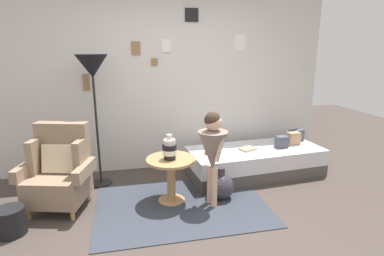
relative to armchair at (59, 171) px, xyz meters
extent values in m
plane|color=#423833|center=(1.41, -0.92, -0.44)|extent=(12.00, 12.00, 0.00)
cube|color=silver|center=(1.41, 1.03, 0.86)|extent=(4.80, 0.10, 2.60)
cube|color=white|center=(2.49, 0.98, 1.43)|extent=(0.16, 0.02, 0.23)
cube|color=slate|center=(2.49, 0.97, 1.43)|extent=(0.13, 0.01, 0.18)
cube|color=olive|center=(0.27, 0.98, 0.90)|extent=(0.09, 0.02, 0.23)
cube|color=#AFAFA6|center=(0.27, 0.97, 0.90)|extent=(0.07, 0.01, 0.18)
cube|color=white|center=(1.39, 0.98, 1.38)|extent=(0.14, 0.02, 0.18)
cube|color=#A1A198|center=(1.39, 0.97, 1.38)|extent=(0.11, 0.01, 0.14)
cube|color=olive|center=(0.96, 0.98, 1.35)|extent=(0.12, 0.02, 0.18)
cube|color=#9A9A8D|center=(0.96, 0.97, 1.35)|extent=(0.10, 0.01, 0.14)
cube|color=black|center=(1.76, 0.98, 1.80)|extent=(0.19, 0.02, 0.19)
cube|color=#A7A79F|center=(1.76, 0.97, 1.80)|extent=(0.15, 0.01, 0.14)
cube|color=olive|center=(1.22, 0.98, 1.16)|extent=(0.09, 0.02, 0.10)
cube|color=gray|center=(1.22, 0.97, 1.16)|extent=(0.07, 0.01, 0.08)
cube|color=#333842|center=(1.36, -0.30, -0.43)|extent=(1.96, 1.38, 0.01)
cylinder|color=tan|center=(-0.31, -0.22, -0.38)|extent=(0.04, 0.04, 0.12)
cylinder|color=tan|center=(0.16, -0.35, -0.38)|extent=(0.04, 0.04, 0.12)
cylinder|color=tan|center=(-0.19, 0.21, -0.38)|extent=(0.04, 0.04, 0.12)
cylinder|color=tan|center=(0.27, 0.09, -0.38)|extent=(0.04, 0.04, 0.12)
cube|color=#8C725B|center=(-0.02, -0.07, -0.17)|extent=(0.72, 0.70, 0.30)
cube|color=#8C725B|center=(0.04, 0.15, 0.26)|extent=(0.62, 0.29, 0.55)
cube|color=#8C725B|center=(-0.24, 0.09, 0.17)|extent=(0.16, 0.32, 0.39)
cube|color=#8C725B|center=(0.26, -0.04, 0.17)|extent=(0.16, 0.32, 0.39)
cube|color=#8C725B|center=(-0.34, 0.00, 0.05)|extent=(0.22, 0.51, 0.14)
cube|color=#8C725B|center=(0.30, -0.17, 0.05)|extent=(0.22, 0.51, 0.14)
cube|color=beige|center=(0.01, 0.03, 0.14)|extent=(0.39, 0.25, 0.33)
cube|color=#4C4742|center=(2.56, 0.39, -0.35)|extent=(1.96, 0.95, 0.18)
cube|color=silver|center=(2.56, 0.39, -0.15)|extent=(1.96, 0.95, 0.22)
cube|color=#474C56|center=(3.32, 0.59, 0.05)|extent=(0.24, 0.16, 0.18)
cube|color=tan|center=(3.19, 0.44, 0.05)|extent=(0.18, 0.13, 0.18)
cube|color=#474C56|center=(2.95, 0.34, 0.05)|extent=(0.18, 0.14, 0.17)
cylinder|color=tan|center=(1.26, -0.15, -0.43)|extent=(0.32, 0.32, 0.02)
cylinder|color=tan|center=(1.26, -0.15, -0.17)|extent=(0.10, 0.10, 0.50)
cylinder|color=tan|center=(1.26, -0.15, 0.09)|extent=(0.58, 0.58, 0.03)
cylinder|color=black|center=(1.25, -0.17, 0.14)|extent=(0.14, 0.14, 0.06)
cylinder|color=silver|center=(1.25, -0.17, 0.20)|extent=(0.17, 0.17, 0.06)
cylinder|color=black|center=(1.25, -0.17, 0.25)|extent=(0.17, 0.17, 0.06)
cylinder|color=silver|center=(1.25, -0.17, 0.31)|extent=(0.14, 0.14, 0.06)
cylinder|color=silver|center=(1.25, -0.17, 0.37)|extent=(0.07, 0.07, 0.06)
cylinder|color=black|center=(0.40, 0.54, -0.43)|extent=(0.28, 0.28, 0.02)
cylinder|color=black|center=(0.40, 0.54, 0.40)|extent=(0.03, 0.03, 1.63)
cone|color=black|center=(0.40, 0.54, 1.14)|extent=(0.40, 0.40, 0.29)
cylinder|color=#D8AD8E|center=(1.72, -0.40, -0.20)|extent=(0.07, 0.07, 0.48)
cylinder|color=#D8AD8E|center=(1.70, -0.30, -0.20)|extent=(0.07, 0.07, 0.48)
cone|color=gray|center=(1.71, -0.35, 0.23)|extent=(0.34, 0.34, 0.45)
cylinder|color=gray|center=(1.71, -0.35, 0.39)|extent=(0.17, 0.17, 0.17)
cylinder|color=#D8AD8E|center=(1.76, -0.46, 0.30)|extent=(0.14, 0.08, 0.31)
cylinder|color=#D8AD8E|center=(1.70, -0.23, 0.30)|extent=(0.14, 0.08, 0.31)
sphere|color=#D8AD8E|center=(1.71, -0.35, 0.57)|extent=(0.19, 0.19, 0.19)
sphere|color=#38281E|center=(1.70, -0.35, 0.59)|extent=(0.18, 0.18, 0.18)
cube|color=tan|center=(2.43, 0.34, -0.02)|extent=(0.26, 0.23, 0.03)
sphere|color=#332D38|center=(1.86, -0.22, -0.28)|extent=(0.32, 0.32, 0.32)
cylinder|color=#332D38|center=(1.86, -0.22, -0.08)|extent=(0.09, 0.09, 0.09)
cylinder|color=black|center=(-0.40, -0.49, -0.30)|extent=(0.28, 0.28, 0.28)
camera|label=1|loc=(0.77, -3.54, 1.37)|focal=28.99mm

